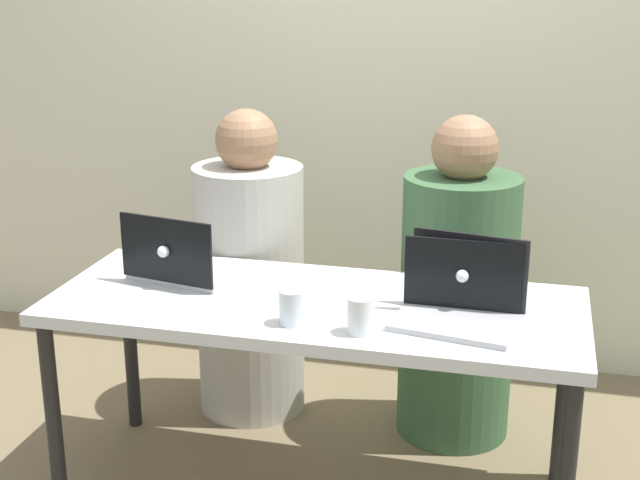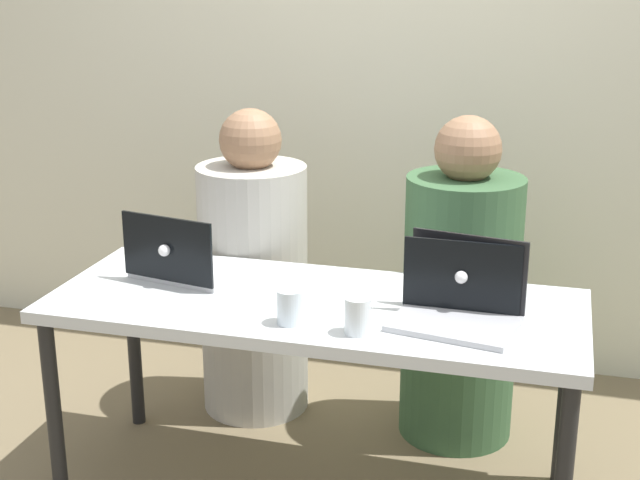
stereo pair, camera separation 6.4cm
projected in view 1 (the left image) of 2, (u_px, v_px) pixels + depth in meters
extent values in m
cube|color=beige|center=(387.00, 84.00, 3.81)|extent=(4.50, 0.10, 2.45)
cube|color=silver|center=(315.00, 306.00, 2.83)|extent=(1.69, 0.67, 0.04)
cylinder|color=black|center=(53.00, 417.00, 2.85)|extent=(0.05, 0.05, 0.66)
cylinder|color=black|center=(131.00, 346.00, 3.38)|extent=(0.05, 0.05, 0.66)
cylinder|color=black|center=(564.00, 394.00, 3.01)|extent=(0.05, 0.05, 0.66)
cylinder|color=#B9B5A9|center=(250.00, 290.00, 3.48)|extent=(0.52, 0.52, 0.99)
sphere|color=#997051|center=(247.00, 140.00, 3.31)|extent=(0.24, 0.24, 0.24)
cylinder|color=#395E3A|center=(457.00, 308.00, 3.30)|extent=(0.49, 0.49, 1.00)
sphere|color=#997051|center=(465.00, 148.00, 3.12)|extent=(0.24, 0.24, 0.24)
cube|color=#35373F|center=(465.00, 297.00, 2.83)|extent=(0.36, 0.24, 0.02)
cube|color=black|center=(463.00, 274.00, 2.68)|extent=(0.35, 0.02, 0.22)
sphere|color=white|center=(462.00, 276.00, 2.66)|extent=(0.04, 0.04, 0.04)
cube|color=#B2B4B9|center=(456.00, 323.00, 2.62)|extent=(0.39, 0.31, 0.02)
cube|color=black|center=(469.00, 270.00, 2.70)|extent=(0.35, 0.07, 0.23)
sphere|color=white|center=(470.00, 268.00, 2.71)|extent=(0.04, 0.04, 0.04)
cube|color=silver|center=(189.00, 273.00, 3.04)|extent=(0.39, 0.30, 0.02)
cube|color=black|center=(166.00, 250.00, 2.90)|extent=(0.34, 0.08, 0.22)
sphere|color=white|center=(163.00, 252.00, 2.88)|extent=(0.04, 0.04, 0.04)
cylinder|color=silver|center=(292.00, 307.00, 2.62)|extent=(0.08, 0.08, 0.11)
cylinder|color=silver|center=(292.00, 314.00, 2.63)|extent=(0.07, 0.07, 0.06)
cylinder|color=white|center=(360.00, 315.00, 2.56)|extent=(0.08, 0.08, 0.11)
cylinder|color=silver|center=(360.00, 323.00, 2.57)|extent=(0.07, 0.07, 0.06)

